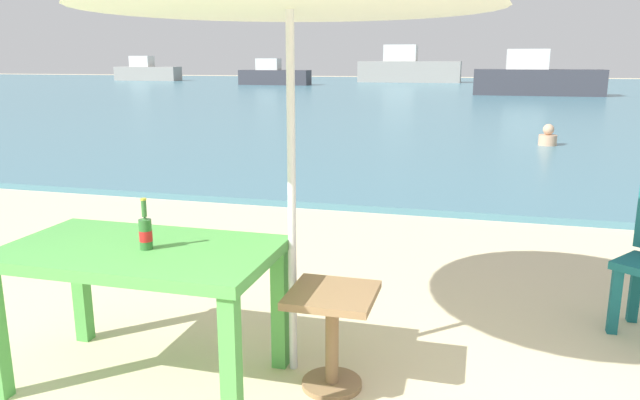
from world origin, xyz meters
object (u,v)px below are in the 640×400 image
at_px(swimmer_person, 548,137).
at_px(boat_barge, 274,75).
at_px(boat_tanker, 536,79).
at_px(beer_bottle_amber, 146,231).
at_px(side_table_wood, 332,325).
at_px(boat_ferry, 408,69).
at_px(picnic_table_green, 141,267).
at_px(boat_sailboat, 147,72).

height_order(swimmer_person, boat_barge, boat_barge).
bearing_deg(boat_tanker, boat_barge, 153.38).
bearing_deg(beer_bottle_amber, boat_tanker, 81.88).
relative_size(side_table_wood, boat_barge, 0.12).
xyz_separation_m(side_table_wood, boat_ferry, (-4.70, 41.62, 0.67)).
relative_size(picnic_table_green, swimmer_person, 3.41).
bearing_deg(boat_ferry, swimmer_person, -78.33).
xyz_separation_m(side_table_wood, boat_sailboat, (-24.77, 39.89, 0.40)).
height_order(boat_barge, boat_ferry, boat_ferry).
xyz_separation_m(boat_tanker, boat_sailboat, (-27.73, 12.92, -0.07)).
height_order(boat_tanker, boat_sailboat, boat_tanker).
relative_size(beer_bottle_amber, boat_tanker, 0.05).
xyz_separation_m(boat_ferry, boat_tanker, (7.66, -14.65, -0.20)).
relative_size(side_table_wood, boat_tanker, 0.09).
xyz_separation_m(picnic_table_green, swimmer_person, (2.91, 9.68, -0.41)).
distance_m(side_table_wood, boat_ferry, 41.89).
height_order(side_table_wood, boat_sailboat, boat_sailboat).
bearing_deg(boat_sailboat, boat_ferry, 4.92).
bearing_deg(swimmer_person, side_table_wood, -101.51).
bearing_deg(beer_bottle_amber, boat_sailboat, 120.73).
xyz_separation_m(boat_barge, boat_tanker, (15.47, -7.75, 0.15)).
relative_size(picnic_table_green, boat_ferry, 0.19).
bearing_deg(picnic_table_green, boat_barge, 108.28).
xyz_separation_m(picnic_table_green, boat_ferry, (-3.73, 41.82, 0.38)).
distance_m(boat_barge, boat_tanker, 17.31).
bearing_deg(boat_sailboat, boat_tanker, -24.98).
height_order(swimmer_person, boat_ferry, boat_ferry).
bearing_deg(boat_ferry, side_table_wood, -83.55).
bearing_deg(boat_ferry, beer_bottle_amber, -84.83).
xyz_separation_m(picnic_table_green, side_table_wood, (0.98, 0.20, -0.30)).
bearing_deg(side_table_wood, boat_tanker, 83.74).
bearing_deg(swimmer_person, boat_sailboat, 131.28).
distance_m(beer_bottle_amber, boat_sailboat, 46.67).
height_order(picnic_table_green, boat_ferry, boat_ferry).
bearing_deg(boat_tanker, swimmer_person, -93.37).
relative_size(picnic_table_green, side_table_wood, 2.59).
height_order(picnic_table_green, side_table_wood, picnic_table_green).
relative_size(swimmer_person, boat_tanker, 0.07).
relative_size(picnic_table_green, boat_barge, 0.31).
xyz_separation_m(picnic_table_green, beer_bottle_amber, (0.06, -0.02, 0.20)).
xyz_separation_m(beer_bottle_amber, boat_sailboat, (-23.85, 40.12, -0.10)).
bearing_deg(boat_barge, boat_sailboat, 157.15).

